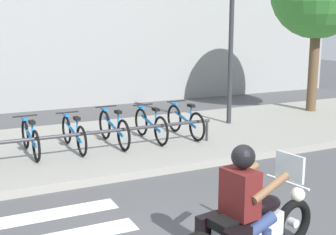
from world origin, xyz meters
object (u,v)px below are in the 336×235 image
Objects in this scene: bicycle_2 at (30,138)px; bicycle_5 at (151,125)px; bicycle_4 at (114,128)px; motorcycle at (249,227)px; bicycle_3 at (74,134)px; street_lamp at (231,36)px; bike_rack at (81,135)px; rider at (245,198)px; bicycle_6 at (185,121)px.

bicycle_2 is 2.57m from bicycle_5.
bicycle_4 is 1.06× the size of bicycle_5.
motorcycle is 5.28m from bicycle_2.
bicycle_5 is (1.02, 5.05, 0.05)m from motorcycle.
bicycle_5 reaches higher than bicycle_3.
street_lamp reaches higher than bicycle_3.
motorcycle is 0.55× the size of street_lamp.
street_lamp reaches higher than bike_rack.
bicycle_4 is (0.24, 5.06, -0.30)m from rider.
street_lamp is (3.40, 0.75, 1.87)m from bicycle_4.
motorcycle is at bearing -91.88° from bicycle_4.
bicycle_4 is at bearing -0.07° from bicycle_3.
bicycle_5 is at bearing 17.93° from bike_rack.
bicycle_4 is at bearing 87.24° from rider.
bicycle_5 is (2.57, -0.00, 0.01)m from bicycle_2.
motorcycle is 1.50× the size of rider.
bike_rack is at bearing -162.07° from bicycle_5.
rider is 0.25× the size of bike_rack.
bicycle_3 is 1.02× the size of bicycle_5.
bicycle_2 is (-1.47, 5.06, -0.32)m from rider.
motorcycle reaches higher than bicycle_4.
bicycle_2 is at bearing 147.06° from bike_rack.
rider reaches higher than bicycle_2.
bicycle_3 reaches higher than bike_rack.
bicycle_4 is 0.45× the size of street_lamp.
bike_rack is at bearing -32.94° from bicycle_2.
bicycle_3 is 1.00× the size of bicycle_6.
bicycle_3 is 0.96× the size of bicycle_4.
rider reaches higher than bicycle_5.
bike_rack is at bearing -147.09° from bicycle_4.
bicycle_4 reaches higher than bicycle_2.
bicycle_5 is at bearing -0.03° from bicycle_3.
motorcycle is 5.38m from bicycle_6.
bicycle_3 is 1.71m from bicycle_5.
bicycle_6 is (1.71, -0.00, -0.00)m from bicycle_4.
bicycle_6 reaches higher than bicycle_5.
bicycle_6 is at bearing 68.84° from rider.
bicycle_3 is 0.29× the size of bike_rack.
street_lamp is (4.26, 1.31, 1.80)m from bike_rack.
bicycle_2 is (-1.55, 5.05, 0.04)m from motorcycle.
street_lamp is at bearing 16.46° from bicycle_5.
motorcycle is 7.08m from street_lamp.
bike_rack is (-0.61, 4.50, -0.23)m from rider.
bicycle_4 is (1.71, -0.00, 0.02)m from bicycle_2.
bicycle_5 is (0.86, 0.00, -0.01)m from bicycle_4.
motorcycle is 5.09m from bicycle_3.
rider is at bearing -92.76° from bicycle_4.
bike_rack is (-1.71, -0.55, 0.08)m from bicycle_5.
bike_rack is at bearing -162.95° from street_lamp.
bicycle_5 is at bearing 0.00° from bicycle_4.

